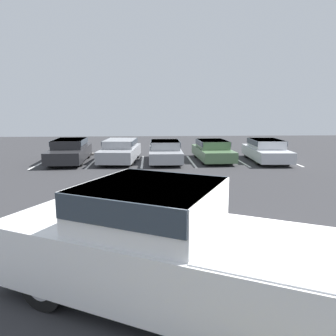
# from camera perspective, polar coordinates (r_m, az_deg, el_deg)

# --- Properties ---
(ground_plane) EXTENTS (60.00, 60.00, 0.00)m
(ground_plane) POSITION_cam_1_polar(r_m,az_deg,el_deg) (6.23, 12.55, -18.65)
(ground_plane) COLOR #2D2D30
(stall_stripe_a) EXTENTS (0.12, 4.18, 0.01)m
(stall_stripe_a) POSITION_cam_1_polar(r_m,az_deg,el_deg) (19.47, -21.08, 0.87)
(stall_stripe_a) COLOR white
(stall_stripe_a) RESTS_ON ground_plane
(stall_stripe_b) EXTENTS (0.12, 4.18, 0.01)m
(stall_stripe_b) POSITION_cam_1_polar(r_m,az_deg,el_deg) (18.80, -12.98, 0.99)
(stall_stripe_b) COLOR white
(stall_stripe_b) RESTS_ON ground_plane
(stall_stripe_c) EXTENTS (0.12, 4.18, 0.01)m
(stall_stripe_c) POSITION_cam_1_polar(r_m,az_deg,el_deg) (18.52, -4.47, 1.09)
(stall_stripe_c) COLOR white
(stall_stripe_c) RESTS_ON ground_plane
(stall_stripe_d) EXTENTS (0.12, 4.18, 0.01)m
(stall_stripe_d) POSITION_cam_1_polar(r_m,az_deg,el_deg) (18.67, 4.10, 1.17)
(stall_stripe_d) COLOR white
(stall_stripe_d) RESTS_ON ground_plane
(stall_stripe_e) EXTENTS (0.12, 4.18, 0.01)m
(stall_stripe_e) POSITION_cam_1_polar(r_m,az_deg,el_deg) (19.22, 12.36, 1.22)
(stall_stripe_e) COLOR white
(stall_stripe_e) RESTS_ON ground_plane
(stall_stripe_f) EXTENTS (0.12, 4.18, 0.01)m
(stall_stripe_f) POSITION_cam_1_polar(r_m,az_deg,el_deg) (20.14, 20.02, 1.24)
(stall_stripe_f) COLOR white
(stall_stripe_f) RESTS_ON ground_plane
(pickup_truck) EXTENTS (5.80, 4.34, 1.87)m
(pickup_truck) POSITION_cam_1_polar(r_m,az_deg,el_deg) (5.14, -0.04, -13.47)
(pickup_truck) COLOR white
(pickup_truck) RESTS_ON ground_plane
(parked_sedan_a) EXTENTS (1.98, 4.84, 1.27)m
(parked_sedan_a) POSITION_cam_1_polar(r_m,az_deg,el_deg) (19.14, -16.71, 3.03)
(parked_sedan_a) COLOR #232326
(parked_sedan_a) RESTS_ON ground_plane
(parked_sedan_b) EXTENTS (2.20, 4.68, 1.24)m
(parked_sedan_b) POSITION_cam_1_polar(r_m,az_deg,el_deg) (18.75, -8.29, 3.16)
(parked_sedan_b) COLOR gray
(parked_sedan_b) RESTS_ON ground_plane
(parked_sedan_c) EXTENTS (1.80, 4.27, 1.18)m
(parked_sedan_c) POSITION_cam_1_polar(r_m,az_deg,el_deg) (18.40, -0.51, 3.04)
(parked_sedan_c) COLOR gray
(parked_sedan_c) RESTS_ON ground_plane
(parked_sedan_d) EXTENTS (1.87, 4.39, 1.17)m
(parked_sedan_d) POSITION_cam_1_polar(r_m,az_deg,el_deg) (19.04, 7.76, 3.17)
(parked_sedan_d) COLOR #4C6B47
(parked_sedan_d) RESTS_ON ground_plane
(parked_sedan_e) EXTENTS (2.00, 4.56, 1.23)m
(parked_sedan_e) POSITION_cam_1_polar(r_m,az_deg,el_deg) (19.45, 16.70, 3.08)
(parked_sedan_e) COLOR #B7BABF
(parked_sedan_e) RESTS_ON ground_plane
(wheel_stop_curb) EXTENTS (1.73, 0.20, 0.14)m
(wheel_stop_curb) POSITION_cam_1_polar(r_m,az_deg,el_deg) (21.63, -13.94, 2.34)
(wheel_stop_curb) COLOR #B7B2A8
(wheel_stop_curb) RESTS_ON ground_plane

